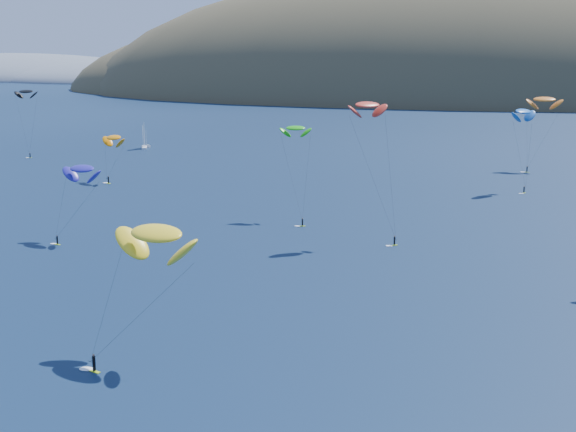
{
  "coord_description": "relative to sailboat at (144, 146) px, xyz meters",
  "views": [
    {
      "loc": [
        13.45,
        -48.6,
        37.55
      ],
      "look_at": [
        -14.77,
        80.0,
        9.0
      ],
      "focal_mm": 50.0,
      "sensor_mm": 36.0,
      "label": 1
    }
  ],
  "objects": [
    {
      "name": "kitesurfer_9",
      "position": [
        94.68,
        -117.95,
        25.07
      ],
      "size": [
        11.18,
        9.54,
        28.22
      ],
      "rotation": [
        0.0,
        0.0,
        0.67
      ],
      "color": "#A6D217",
      "rests_on": "ground"
    },
    {
      "name": "kitesurfer_4",
      "position": [
        127.47,
        -56.58,
        19.43
      ],
      "size": [
        8.54,
        10.69,
        22.78
      ],
      "rotation": [
        0.0,
        0.0,
        0.93
      ],
      "color": "#A6D217",
      "rests_on": "ground"
    },
    {
      "name": "kitesurfer_11",
      "position": [
        136.05,
        -17.61,
        20.0
      ],
      "size": [
        10.3,
        11.92,
        23.7
      ],
      "rotation": [
        0.0,
        0.0,
        0.03
      ],
      "color": "#A6D217",
      "rests_on": "ground"
    },
    {
      "name": "kitesurfer_3",
      "position": [
        77.0,
        -100.26,
        18.42
      ],
      "size": [
        7.84,
        12.94,
        21.17
      ],
      "rotation": [
        0.0,
        0.0,
        0.16
      ],
      "color": "#A6D217",
      "rests_on": "ground"
    },
    {
      "name": "kitesurfer_2",
      "position": [
        76.97,
        -182.22,
        14.13
      ],
      "size": [
        12.99,
        13.25,
        18.31
      ],
      "rotation": [
        0.0,
        0.0,
        -0.38
      ],
      "color": "#A6D217",
      "rests_on": "ground"
    },
    {
      "name": "kitesurfer_12",
      "position": [
        -29.85,
        -27.12,
        20.76
      ],
      "size": [
        7.79,
        5.92,
        23.81
      ],
      "rotation": [
        0.0,
        0.0,
        0.05
      ],
      "color": "#A6D217",
      "rests_on": "ground"
    },
    {
      "name": "kitesurfer_1",
      "position": [
        19.06,
        -67.0,
        11.19
      ],
      "size": [
        9.5,
        8.93,
        14.51
      ],
      "rotation": [
        0.0,
        0.0,
        -0.54
      ],
      "color": "#A6D217",
      "rests_on": "ground"
    },
    {
      "name": "headland",
      "position": [
        -346.0,
        527.97,
        -4.23
      ],
      "size": [
        460.0,
        250.0,
        60.0
      ],
      "color": "slate",
      "rests_on": "ground"
    },
    {
      "name": "sailboat",
      "position": [
        0.0,
        0.0,
        0.0
      ],
      "size": [
        8.1,
        7.46,
        9.67
      ],
      "rotation": [
        0.0,
        0.0,
        0.37
      ],
      "color": "white",
      "rests_on": "ground"
    },
    {
      "name": "kitesurfer_10",
      "position": [
        41.02,
        -129.82,
        12.87
      ],
      "size": [
        9.82,
        10.12,
        16.25
      ],
      "rotation": [
        0.0,
        0.0,
        -0.34
      ],
      "color": "#A6D217",
      "rests_on": "ground"
    },
    {
      "name": "island",
      "position": [
        138.66,
        340.25,
        -11.6
      ],
      "size": [
        730.0,
        300.0,
        210.0
      ],
      "color": "#3D3526",
      "rests_on": "ground"
    }
  ]
}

